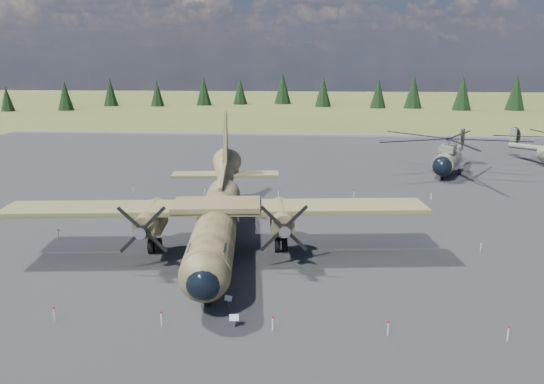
{
  "coord_description": "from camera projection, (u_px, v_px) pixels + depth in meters",
  "views": [
    {
      "loc": [
        4.26,
        -38.91,
        13.67
      ],
      "look_at": [
        0.57,
        2.0,
        3.82
      ],
      "focal_mm": 35.0,
      "sensor_mm": 36.0,
      "label": 1
    }
  ],
  "objects": [
    {
      "name": "helicopter_near",
      "position": [
        448.0,
        148.0,
        66.49
      ],
      "size": [
        25.06,
        25.06,
        4.91
      ],
      "rotation": [
        0.0,
        0.0,
        -0.38
      ],
      "color": "slate",
      "rests_on": "ground"
    },
    {
      "name": "ground",
      "position": [
        262.0,
        245.0,
        41.24
      ],
      "size": [
        500.0,
        500.0,
        0.0
      ],
      "primitive_type": "plane",
      "color": "brown",
      "rests_on": "ground"
    },
    {
      "name": "barrier_fence",
      "position": [
        256.0,
        239.0,
        41.09
      ],
      "size": [
        33.12,
        29.62,
        0.85
      ],
      "color": "silver",
      "rests_on": "ground"
    },
    {
      "name": "info_placard_right",
      "position": [
        234.0,
        319.0,
        28.19
      ],
      "size": [
        0.52,
        0.27,
        0.78
      ],
      "rotation": [
        0.0,
        0.0,
        0.12
      ],
      "color": "gray",
      "rests_on": "ground"
    },
    {
      "name": "transport_plane",
      "position": [
        218.0,
        213.0,
        39.62
      ],
      "size": [
        30.55,
        27.6,
        10.05
      ],
      "rotation": [
        0.0,
        0.0,
        0.12
      ],
      "color": "#3D4224",
      "rests_on": "ground"
    },
    {
      "name": "info_placard_left",
      "position": [
        228.0,
        299.0,
        30.69
      ],
      "size": [
        0.48,
        0.32,
        0.69
      ],
      "rotation": [
        0.0,
        0.0,
        -0.33
      ],
      "color": "gray",
      "rests_on": "ground"
    },
    {
      "name": "treeline",
      "position": [
        267.0,
        171.0,
        45.31
      ],
      "size": [
        310.27,
        314.75,
        11.0
      ],
      "color": "black",
      "rests_on": "ground"
    },
    {
      "name": "apron",
      "position": [
        274.0,
        211.0,
        50.93
      ],
      "size": [
        120.0,
        120.0,
        0.04
      ],
      "primitive_type": "cube",
      "color": "#545559",
      "rests_on": "ground"
    }
  ]
}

